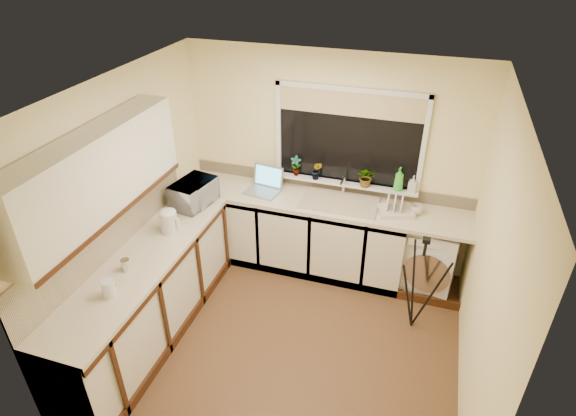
{
  "coord_description": "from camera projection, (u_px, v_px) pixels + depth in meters",
  "views": [
    {
      "loc": [
        1.0,
        -3.17,
        3.52
      ],
      "look_at": [
        -0.18,
        0.55,
        1.15
      ],
      "focal_mm": 29.64,
      "sensor_mm": 36.0,
      "label": 1
    }
  ],
  "objects": [
    {
      "name": "base_cabinet_left",
      "position": [
        149.0,
        298.0,
        4.53
      ],
      "size": [
        0.54,
        2.4,
        0.86
      ],
      "primitive_type": "cube",
      "color": "silver",
      "rests_on": "floor"
    },
    {
      "name": "worktop_left",
      "position": [
        142.0,
        260.0,
        4.3
      ],
      "size": [
        0.6,
        2.4,
        0.04
      ],
      "primitive_type": "cube",
      "color": "beige",
      "rests_on": "base_cabinet_left"
    },
    {
      "name": "soap_bottle_clear",
      "position": [
        413.0,
        184.0,
        5.0
      ],
      "size": [
        0.09,
        0.1,
        0.18
      ],
      "primitive_type": "imported",
      "rotation": [
        0.0,
        0.0,
        -0.14
      ],
      "color": "#999999",
      "rests_on": "windowsill"
    },
    {
      "name": "plant_a",
      "position": [
        296.0,
        166.0,
        5.31
      ],
      "size": [
        0.13,
        0.1,
        0.23
      ],
      "primitive_type": "imported",
      "rotation": [
        0.0,
        0.0,
        0.18
      ],
      "color": "#999999",
      "rests_on": "windowsill"
    },
    {
      "name": "ceiling",
      "position": [
        288.0,
        95.0,
        3.4
      ],
      "size": [
        3.2,
        3.2,
        0.0
      ],
      "primitive_type": "plane",
      "rotation": [
        3.14,
        0.0,
        0.0
      ],
      "color": "white",
      "rests_on": "ground"
    },
    {
      "name": "upper_cabinet",
      "position": [
        97.0,
        175.0,
        3.74
      ],
      "size": [
        0.28,
        1.9,
        0.7
      ],
      "primitive_type": "cube",
      "color": "silver",
      "rests_on": "wall_left"
    },
    {
      "name": "soap_bottle_green",
      "position": [
        399.0,
        179.0,
        5.01
      ],
      "size": [
        0.12,
        0.12,
        0.26
      ],
      "primitive_type": "imported",
      "rotation": [
        0.0,
        0.0,
        -0.18
      ],
      "color": "green",
      "rests_on": "windowsill"
    },
    {
      "name": "tripod",
      "position": [
        419.0,
        284.0,
        4.54
      ],
      "size": [
        0.59,
        0.59,
        1.07
      ],
      "primitive_type": null,
      "rotation": [
        0.0,
        0.0,
        -0.15
      ],
      "color": "black",
      "rests_on": "floor"
    },
    {
      "name": "wall_back",
      "position": [
        329.0,
        162.0,
        5.25
      ],
      "size": [
        3.2,
        0.0,
        3.2
      ],
      "primitive_type": "plane",
      "rotation": [
        1.57,
        0.0,
        0.0
      ],
      "color": "#FFECAA",
      "rests_on": "ground"
    },
    {
      "name": "worktop_back",
      "position": [
        321.0,
        202.0,
        5.19
      ],
      "size": [
        3.2,
        0.6,
        0.04
      ],
      "primitive_type": "cube",
      "color": "beige",
      "rests_on": "base_cabinet_back"
    },
    {
      "name": "window_blind",
      "position": [
        350.0,
        104.0,
        4.81
      ],
      "size": [
        1.5,
        0.02,
        0.25
      ],
      "primitive_type": "cube",
      "color": "tan",
      "rests_on": "wall_back"
    },
    {
      "name": "steel_jar",
      "position": [
        126.0,
        265.0,
        4.13
      ],
      "size": [
        0.08,
        0.08,
        0.11
      ],
      "primitive_type": "cylinder",
      "color": "silver",
      "rests_on": "worktop_left"
    },
    {
      "name": "glass_jug",
      "position": [
        109.0,
        289.0,
        3.83
      ],
      "size": [
        0.1,
        0.1,
        0.15
      ],
      "primitive_type": "cylinder",
      "color": "silver",
      "rests_on": "worktop_left"
    },
    {
      "name": "splashback_left",
      "position": [
        109.0,
        233.0,
        4.25
      ],
      "size": [
        0.02,
        2.4,
        0.45
      ],
      "primitive_type": "cube",
      "color": "beige",
      "rests_on": "wall_left"
    },
    {
      "name": "window_glass",
      "position": [
        349.0,
        138.0,
        5.02
      ],
      "size": [
        1.5,
        0.02,
        1.0
      ],
      "primitive_type": "cube",
      "color": "black",
      "rests_on": "wall_back"
    },
    {
      "name": "floor",
      "position": [
        288.0,
        338.0,
        4.67
      ],
      "size": [
        3.2,
        3.2,
        0.0
      ],
      "primitive_type": "plane",
      "color": "brown",
      "rests_on": "ground"
    },
    {
      "name": "cup_left",
      "position": [
        111.0,
        290.0,
        3.86
      ],
      "size": [
        0.1,
        0.1,
        0.09
      ],
      "primitive_type": "imported",
      "rotation": [
        0.0,
        0.0,
        -0.01
      ],
      "color": "beige",
      "rests_on": "worktop_left"
    },
    {
      "name": "microwave",
      "position": [
        194.0,
        193.0,
        5.05
      ],
      "size": [
        0.41,
        0.54,
        0.27
      ],
      "primitive_type": "imported",
      "rotation": [
        0.0,
        0.0,
        1.39
      ],
      "color": "silver",
      "rests_on": "worktop_left"
    },
    {
      "name": "cup_back",
      "position": [
        416.0,
        210.0,
        4.92
      ],
      "size": [
        0.15,
        0.15,
        0.1
      ],
      "primitive_type": "imported",
      "rotation": [
        0.0,
        0.0,
        0.15
      ],
      "color": "beige",
      "rests_on": "worktop_back"
    },
    {
      "name": "plant_b",
      "position": [
        317.0,
        171.0,
        5.23
      ],
      "size": [
        0.13,
        0.1,
        0.21
      ],
      "primitive_type": "imported",
      "rotation": [
        0.0,
        0.0,
        -0.08
      ],
      "color": "#999999",
      "rests_on": "windowsill"
    },
    {
      "name": "washing_machine",
      "position": [
        429.0,
        255.0,
        5.15
      ],
      "size": [
        0.65,
        0.63,
        0.81
      ],
      "primitive_type": "cube",
      "rotation": [
        0.0,
        0.0,
        -0.15
      ],
      "color": "silver",
      "rests_on": "floor"
    },
    {
      "name": "faucet",
      "position": [
        343.0,
        186.0,
        5.21
      ],
      "size": [
        0.03,
        0.03,
        0.24
      ],
      "primitive_type": "cylinder",
      "color": "silver",
      "rests_on": "worktop_back"
    },
    {
      "name": "sink",
      "position": [
        339.0,
        202.0,
        5.12
      ],
      "size": [
        0.82,
        0.46,
        0.03
      ],
      "primitive_type": "cube",
      "color": "tan",
      "rests_on": "worktop_back"
    },
    {
      "name": "wall_right",
      "position": [
        488.0,
        272.0,
        3.62
      ],
      "size": [
        0.0,
        3.0,
        3.0
      ],
      "primitive_type": "plane",
      "rotation": [
        1.57,
        0.0,
        -1.57
      ],
      "color": "#FFECAA",
      "rests_on": "ground"
    },
    {
      "name": "laptop",
      "position": [
        265.0,
        184.0,
        5.35
      ],
      "size": [
        0.41,
        0.37,
        0.27
      ],
      "rotation": [
        0.0,
        0.0,
        -0.16
      ],
      "color": "#93939B",
      "rests_on": "worktop_back"
    },
    {
      "name": "windowsill",
      "position": [
        344.0,
        183.0,
        5.24
      ],
      "size": [
        1.6,
        0.14,
        0.03
      ],
      "primitive_type": "cube",
      "color": "white",
      "rests_on": "wall_back"
    },
    {
      "name": "dish_rack",
      "position": [
        396.0,
        211.0,
        4.94
      ],
      "size": [
        0.42,
        0.36,
        0.05
      ],
      "primitive_type": "cube",
      "rotation": [
        0.0,
        0.0,
        0.33
      ],
      "color": "beige",
      "rests_on": "worktop_back"
    },
    {
      "name": "kettle",
      "position": [
        169.0,
        222.0,
        4.61
      ],
      "size": [
        0.17,
        0.17,
        0.22
      ],
      "primitive_type": "cylinder",
      "color": "silver",
      "rests_on": "worktop_left"
    },
    {
      "name": "splashback_back",
      "position": [
        328.0,
        183.0,
        5.38
      ],
      "size": [
        3.2,
        0.02,
        0.14
      ],
      "primitive_type": "cube",
      "color": "beige",
      "rests_on": "wall_back"
    },
    {
      "name": "plant_d",
      "position": [
        366.0,
        177.0,
        5.09
      ],
      "size": [
        0.23,
        0.21,
        0.22
      ],
      "primitive_type": "imported",
      "rotation": [
        0.0,
        0.0,
        0.21
      ],
      "color": "#999999",
      "rests_on": "windowsill"
    },
    {
      "name": "wall_front",
      "position": [
        212.0,
        373.0,
        2.81
      ],
      "size": [
        3.2,
        0.0,
        3.2
      ],
      "primitive_type": "plane",
      "rotation": [
        -1.57,
        0.0,
        0.0
      ],
      "color": "#FFECAA",
      "rests_on": "ground"
    },
    {
      "name": "wall_left",
      "position": [
        125.0,
        206.0,
        4.44
      ],
      "size": [
        0.0,
        3.0,
        3.0
      ],
      "primitive_type": "plane",
      "rotation": [
        1.57,
        0.0,
        1.57
      ],
      "color": "#FFECAA",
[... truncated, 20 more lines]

